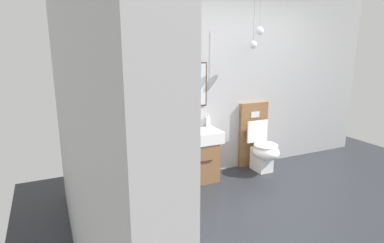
{
  "coord_description": "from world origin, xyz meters",
  "views": [
    {
      "loc": [
        -2.54,
        -2.26,
        1.86
      ],
      "look_at": [
        -0.84,
        1.42,
        0.88
      ],
      "focal_mm": 29.88,
      "sensor_mm": 36.0,
      "label": 1
    }
  ],
  "objects": [
    {
      "name": "soap_dispenser",
      "position": [
        -0.47,
        1.67,
        0.79
      ],
      "size": [
        0.06,
        0.06,
        0.18
      ],
      "color": "white",
      "rests_on": "vanity_sink_right"
    },
    {
      "name": "ground_plane",
      "position": [
        0.0,
        0.0,
        -0.05
      ],
      "size": [
        6.08,
        4.83,
        0.1
      ],
      "primitive_type": "cube",
      "color": "#23262B",
      "rests_on": "ground"
    },
    {
      "name": "toothbrush_cup",
      "position": [
        -2.14,
        1.66,
        0.76
      ],
      "size": [
        0.07,
        0.07,
        0.21
      ],
      "color": "silver",
      "rests_on": "vanity_sink_left"
    },
    {
      "name": "tap_on_left_sink",
      "position": [
        -1.86,
        1.67,
        0.78
      ],
      "size": [
        0.03,
        0.13,
        0.11
      ],
      "color": "silver",
      "rests_on": "vanity_sink_left"
    },
    {
      "name": "toilet",
      "position": [
        0.32,
        1.5,
        0.38
      ],
      "size": [
        0.48,
        0.63,
        1.0
      ],
      "color": "brown",
      "rests_on": "ground"
    },
    {
      "name": "bath_mat",
      "position": [
        -1.86,
        0.94,
        0.01
      ],
      "size": [
        0.68,
        0.44,
        0.01
      ],
      "primitive_type": "cube",
      "color": "#474C56",
      "rests_on": "ground"
    },
    {
      "name": "vanity_sink_right",
      "position": [
        -0.76,
        1.51,
        0.38
      ],
      "size": [
        0.71,
        0.44,
        0.71
      ],
      "color": "brown",
      "rests_on": "ground"
    },
    {
      "name": "wall_back",
      "position": [
        -0.02,
        1.75,
        1.29
      ],
      "size": [
        4.88,
        0.49,
        2.57
      ],
      "color": "#A8A8AA",
      "rests_on": "ground"
    },
    {
      "name": "tap_on_right_sink",
      "position": [
        -0.76,
        1.67,
        0.78
      ],
      "size": [
        0.03,
        0.13,
        0.11
      ],
      "color": "silver",
      "rests_on": "vanity_sink_right"
    },
    {
      "name": "wall_left",
      "position": [
        -2.38,
        0.0,
        1.29
      ],
      "size": [
        0.12,
        3.63,
        2.57
      ],
      "primitive_type": "cube",
      "color": "#A8A8AA",
      "rests_on": "ground"
    },
    {
      "name": "vanity_sink_left",
      "position": [
        -1.86,
        1.51,
        0.38
      ],
      "size": [
        0.71,
        0.44,
        0.71
      ],
      "color": "brown",
      "rests_on": "ground"
    }
  ]
}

